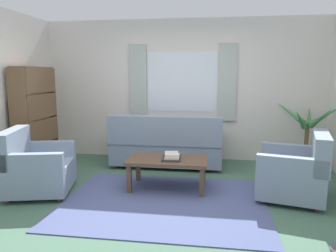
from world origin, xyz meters
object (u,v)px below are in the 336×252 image
(bookshelf, at_px, (38,117))
(potted_plant, at_px, (306,144))
(couch, at_px, (166,146))
(armchair_left, at_px, (35,168))
(book_stack_on_table, at_px, (172,156))
(coffee_table, at_px, (168,162))
(armchair_right, at_px, (296,172))

(bookshelf, bearing_deg, potted_plant, 97.10)
(couch, distance_m, armchair_left, 2.18)
(book_stack_on_table, bearing_deg, armchair_left, -167.68)
(couch, distance_m, coffee_table, 1.10)
(armchair_right, bearing_deg, bookshelf, -87.90)
(couch, height_order, bookshelf, bookshelf)
(armchair_left, relative_size, coffee_table, 0.92)
(couch, relative_size, potted_plant, 1.65)
(couch, distance_m, book_stack_on_table, 1.15)
(armchair_left, bearing_deg, couch, -59.46)
(coffee_table, bearing_deg, bookshelf, 163.44)
(couch, height_order, book_stack_on_table, couch)
(coffee_table, bearing_deg, armchair_right, -4.46)
(book_stack_on_table, height_order, bookshelf, bookshelf)
(couch, bearing_deg, bookshelf, 10.40)
(armchair_right, relative_size, book_stack_on_table, 2.92)
(armchair_left, distance_m, book_stack_on_table, 1.85)
(couch, xyz_separation_m, armchair_left, (-1.57, -1.51, -0.01))
(bookshelf, bearing_deg, armchair_right, 78.43)
(armchair_left, bearing_deg, potted_plant, -80.27)
(book_stack_on_table, distance_m, bookshelf, 2.52)
(coffee_table, relative_size, book_stack_on_table, 3.18)
(armchair_left, bearing_deg, book_stack_on_table, -91.07)
(couch, bearing_deg, armchair_right, 147.04)
(book_stack_on_table, distance_m, potted_plant, 2.48)
(couch, bearing_deg, coffee_table, 99.48)
(armchair_left, relative_size, bookshelf, 0.59)
(armchair_left, distance_m, potted_plant, 4.27)
(coffee_table, bearing_deg, couch, 99.48)
(coffee_table, bearing_deg, book_stack_on_table, -28.57)
(potted_plant, bearing_deg, couch, -175.92)
(coffee_table, height_order, bookshelf, bookshelf)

